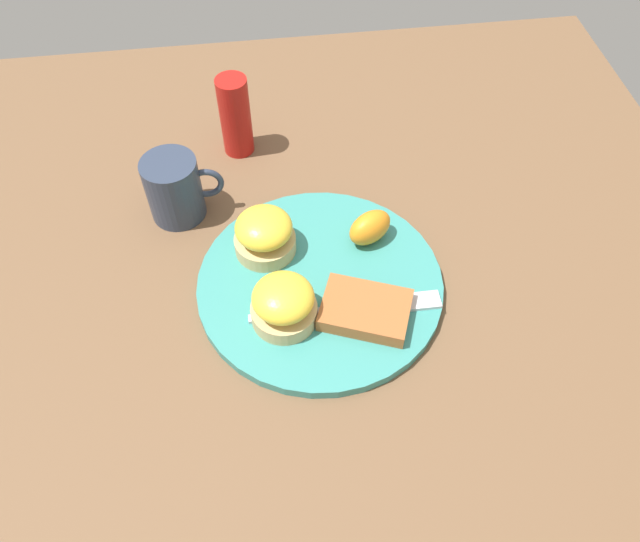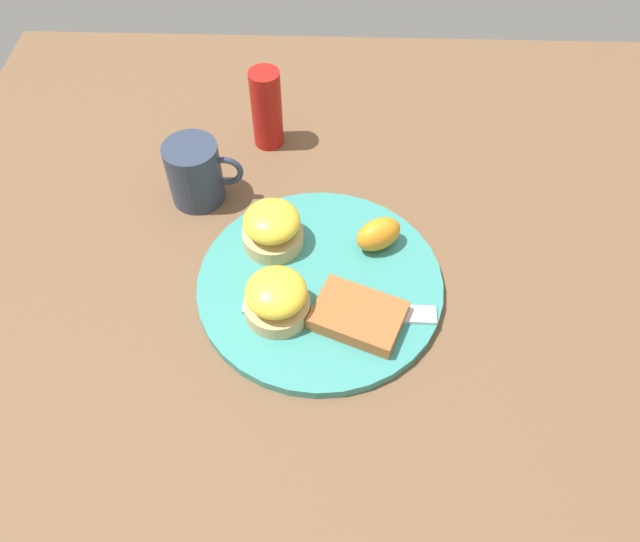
{
  "view_description": "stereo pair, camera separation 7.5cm",
  "coord_description": "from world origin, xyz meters",
  "px_view_note": "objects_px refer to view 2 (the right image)",
  "views": [
    {
      "loc": [
        -0.06,
        -0.45,
        0.63
      ],
      "look_at": [
        0.0,
        0.0,
        0.03
      ],
      "focal_mm": 35.0,
      "sensor_mm": 36.0,
      "label": 1
    },
    {
      "loc": [
        0.01,
        -0.45,
        0.63
      ],
      "look_at": [
        0.0,
        0.0,
        0.03
      ],
      "focal_mm": 35.0,
      "sensor_mm": 36.0,
      "label": 2
    }
  ],
  "objects_px": {
    "hashbrown_patty": "(358,316)",
    "cup": "(196,173)",
    "sandwich_benedict_right": "(277,298)",
    "condiment_bottle": "(267,109)",
    "orange_wedge": "(379,234)",
    "sandwich_benedict_left": "(272,228)",
    "fork": "(353,313)"
  },
  "relations": [
    {
      "from": "hashbrown_patty",
      "to": "cup",
      "type": "height_order",
      "value": "cup"
    },
    {
      "from": "orange_wedge",
      "to": "cup",
      "type": "bearing_deg",
      "value": 159.09
    },
    {
      "from": "sandwich_benedict_right",
      "to": "cup",
      "type": "xyz_separation_m",
      "value": [
        -0.12,
        0.2,
        0.0
      ]
    },
    {
      "from": "sandwich_benedict_left",
      "to": "orange_wedge",
      "type": "height_order",
      "value": "sandwich_benedict_left"
    },
    {
      "from": "fork",
      "to": "condiment_bottle",
      "type": "distance_m",
      "value": 0.34
    },
    {
      "from": "sandwich_benedict_right",
      "to": "cup",
      "type": "distance_m",
      "value": 0.23
    },
    {
      "from": "orange_wedge",
      "to": "cup",
      "type": "xyz_separation_m",
      "value": [
        -0.24,
        0.09,
        0.01
      ]
    },
    {
      "from": "cup",
      "to": "hashbrown_patty",
      "type": "bearing_deg",
      "value": -43.64
    },
    {
      "from": "cup",
      "to": "fork",
      "type": "bearing_deg",
      "value": -43.18
    },
    {
      "from": "sandwich_benedict_right",
      "to": "cup",
      "type": "relative_size",
      "value": 0.76
    },
    {
      "from": "fork",
      "to": "condiment_bottle",
      "type": "height_order",
      "value": "condiment_bottle"
    },
    {
      "from": "fork",
      "to": "cup",
      "type": "height_order",
      "value": "cup"
    },
    {
      "from": "sandwich_benedict_right",
      "to": "orange_wedge",
      "type": "distance_m",
      "value": 0.16
    },
    {
      "from": "fork",
      "to": "cup",
      "type": "xyz_separation_m",
      "value": [
        -0.21,
        0.2,
        0.03
      ]
    },
    {
      "from": "sandwich_benedict_left",
      "to": "sandwich_benedict_right",
      "type": "relative_size",
      "value": 1.0
    },
    {
      "from": "hashbrown_patty",
      "to": "orange_wedge",
      "type": "distance_m",
      "value": 0.12
    },
    {
      "from": "orange_wedge",
      "to": "fork",
      "type": "distance_m",
      "value": 0.11
    },
    {
      "from": "hashbrown_patty",
      "to": "cup",
      "type": "xyz_separation_m",
      "value": [
        -0.22,
        0.21,
        0.02
      ]
    },
    {
      "from": "hashbrown_patty",
      "to": "cup",
      "type": "bearing_deg",
      "value": 136.36
    },
    {
      "from": "hashbrown_patty",
      "to": "orange_wedge",
      "type": "height_order",
      "value": "orange_wedge"
    },
    {
      "from": "sandwich_benedict_right",
      "to": "condiment_bottle",
      "type": "xyz_separation_m",
      "value": [
        -0.04,
        0.32,
        0.02
      ]
    },
    {
      "from": "orange_wedge",
      "to": "cup",
      "type": "distance_m",
      "value": 0.26
    },
    {
      "from": "sandwich_benedict_left",
      "to": "fork",
      "type": "height_order",
      "value": "sandwich_benedict_left"
    },
    {
      "from": "orange_wedge",
      "to": "condiment_bottle",
      "type": "xyz_separation_m",
      "value": [
        -0.16,
        0.21,
        0.02
      ]
    },
    {
      "from": "sandwich_benedict_right",
      "to": "orange_wedge",
      "type": "height_order",
      "value": "sandwich_benedict_right"
    },
    {
      "from": "sandwich_benedict_right",
      "to": "fork",
      "type": "height_order",
      "value": "sandwich_benedict_right"
    },
    {
      "from": "sandwich_benedict_right",
      "to": "condiment_bottle",
      "type": "bearing_deg",
      "value": 96.63
    },
    {
      "from": "orange_wedge",
      "to": "condiment_bottle",
      "type": "height_order",
      "value": "condiment_bottle"
    },
    {
      "from": "sandwich_benedict_right",
      "to": "fork",
      "type": "relative_size",
      "value": 0.34
    },
    {
      "from": "sandwich_benedict_left",
      "to": "fork",
      "type": "distance_m",
      "value": 0.15
    },
    {
      "from": "fork",
      "to": "cup",
      "type": "bearing_deg",
      "value": 136.82
    },
    {
      "from": "cup",
      "to": "sandwich_benedict_right",
      "type": "bearing_deg",
      "value": -58.19
    }
  ]
}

